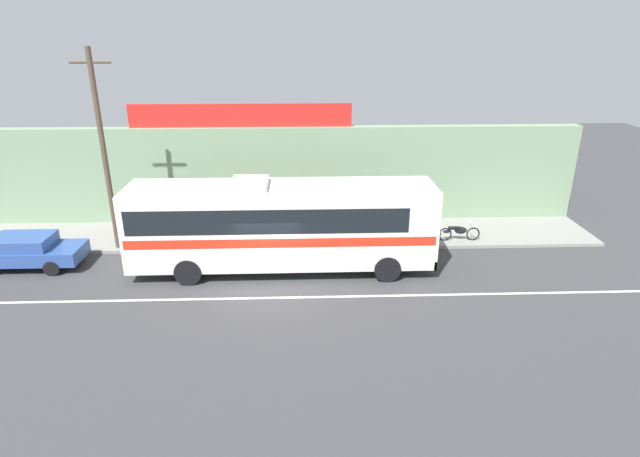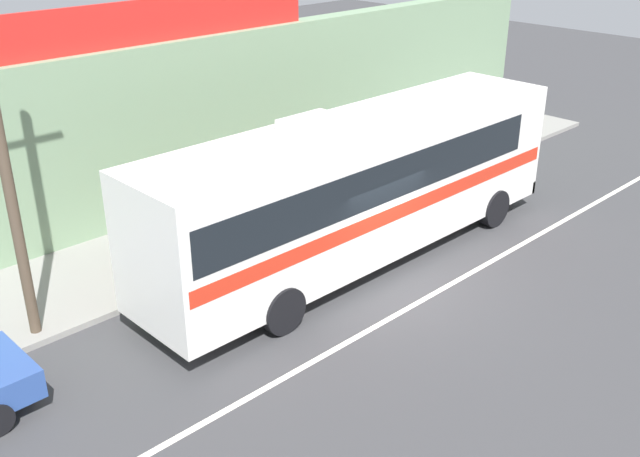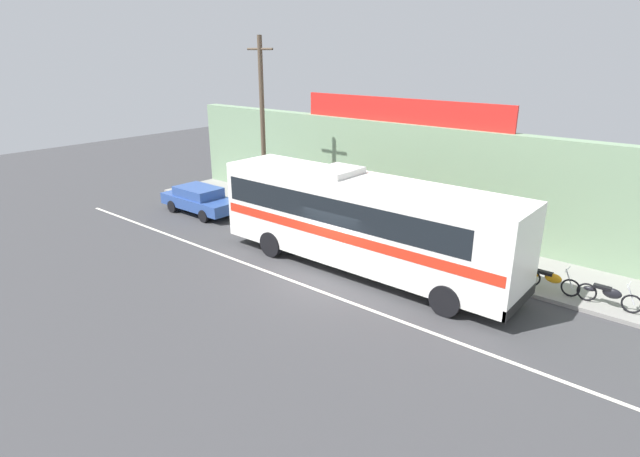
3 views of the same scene
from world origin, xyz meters
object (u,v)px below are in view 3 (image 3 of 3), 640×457
at_px(utility_pole, 263,127).
at_px(motorcycle_purple, 550,279).
at_px(pedestrian_near_shop, 356,205).
at_px(motorcycle_red, 608,294).
at_px(parked_car, 200,199).
at_px(pedestrian_far_left, 454,230).
at_px(intercity_bus, 360,218).

bearing_deg(utility_pole, motorcycle_purple, 0.87).
height_order(utility_pole, pedestrian_near_shop, utility_pole).
relative_size(motorcycle_purple, motorcycle_red, 0.99).
height_order(parked_car, pedestrian_near_shop, pedestrian_near_shop).
bearing_deg(motorcycle_purple, motorcycle_red, 0.26).
relative_size(motorcycle_red, pedestrian_far_left, 1.17).
relative_size(parked_car, utility_pole, 0.52).
bearing_deg(pedestrian_far_left, intercity_bus, -120.53).
distance_m(parked_car, utility_pole, 5.15).
xyz_separation_m(intercity_bus, utility_pole, (-7.30, 2.21, 2.43)).
relative_size(utility_pole, pedestrian_near_shop, 4.99).
xyz_separation_m(utility_pole, motorcycle_red, (15.32, 0.21, -3.93)).
distance_m(parked_car, pedestrian_far_left, 12.89).
bearing_deg(pedestrian_far_left, utility_pole, -171.74).
bearing_deg(pedestrian_near_shop, parked_car, -156.85).
height_order(pedestrian_near_shop, pedestrian_far_left, pedestrian_near_shop).
height_order(motorcycle_purple, motorcycle_red, same).
bearing_deg(motorcycle_red, intercity_bus, -163.17).
xyz_separation_m(parked_car, pedestrian_far_left, (12.53, 2.99, 0.36)).
distance_m(parked_car, motorcycle_red, 18.53).
relative_size(intercity_bus, motorcycle_purple, 6.36).
distance_m(pedestrian_near_shop, pedestrian_far_left, 5.03).
relative_size(motorcycle_red, pedestrian_near_shop, 1.13).
bearing_deg(pedestrian_near_shop, intercity_bus, -52.50).
bearing_deg(pedestrian_near_shop, motorcycle_red, -7.17).
relative_size(motorcycle_purple, pedestrian_far_left, 1.15).
xyz_separation_m(motorcycle_red, pedestrian_far_left, (-5.91, 1.15, 0.53)).
distance_m(utility_pole, motorcycle_purple, 14.10).
bearing_deg(utility_pole, pedestrian_near_shop, 19.93).
bearing_deg(intercity_bus, utility_pole, 163.14).
relative_size(parked_car, motorcycle_red, 2.30).
bearing_deg(pedestrian_near_shop, motorcycle_purple, -8.59).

